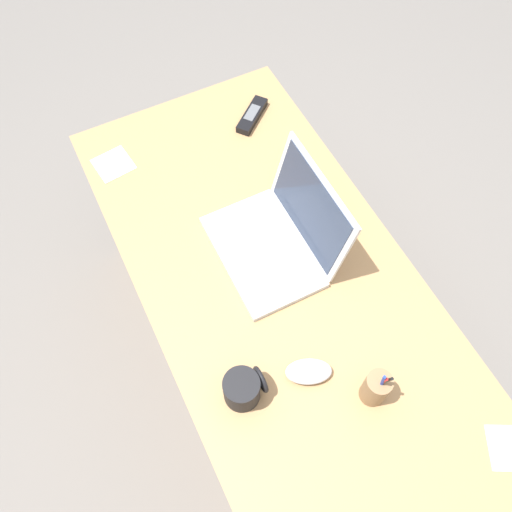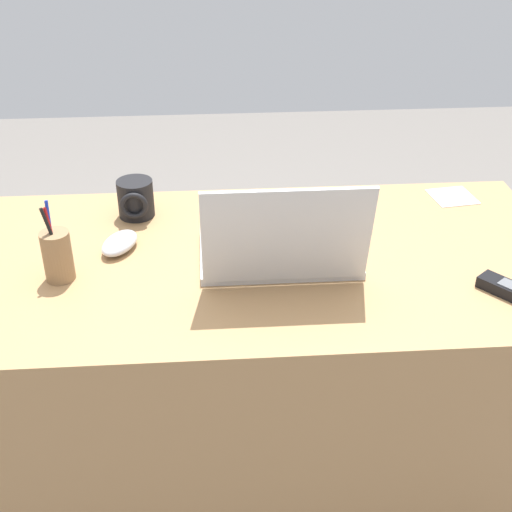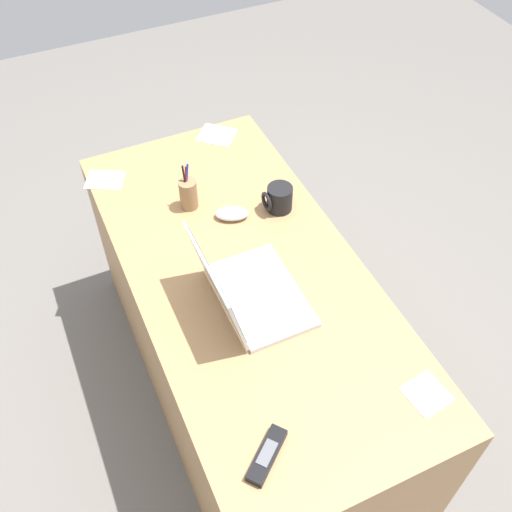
# 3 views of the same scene
# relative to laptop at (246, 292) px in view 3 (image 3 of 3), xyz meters

# --- Properties ---
(ground_plane) EXTENTS (6.00, 6.00, 0.00)m
(ground_plane) POSITION_rel_laptop_xyz_m (0.11, -0.05, -0.77)
(ground_plane) COLOR slate
(desk) EXTENTS (1.53, 0.70, 0.72)m
(desk) POSITION_rel_laptop_xyz_m (0.11, -0.05, -0.41)
(desk) COLOR #A87C4F
(desk) RESTS_ON ground
(laptop) EXTENTS (0.35, 0.28, 0.24)m
(laptop) POSITION_rel_laptop_xyz_m (0.00, 0.00, 0.00)
(laptop) COLOR silver
(laptop) RESTS_ON desk
(computer_mouse) EXTENTS (0.11, 0.13, 0.03)m
(computer_mouse) POSITION_rel_laptop_xyz_m (0.35, -0.10, -0.03)
(computer_mouse) COLOR silver
(computer_mouse) RESTS_ON desk
(coffee_mug_white) EXTENTS (0.09, 0.10, 0.09)m
(coffee_mug_white) POSITION_rel_laptop_xyz_m (0.33, -0.27, -0.00)
(coffee_mug_white) COLOR black
(coffee_mug_white) RESTS_ON desk
(cordless_phone) EXTENTS (0.13, 0.15, 0.03)m
(cordless_phone) POSITION_rel_laptop_xyz_m (-0.46, 0.15, -0.04)
(cordless_phone) COLOR black
(cordless_phone) RESTS_ON desk
(pen_holder) EXTENTS (0.06, 0.06, 0.18)m
(pen_holder) POSITION_rel_laptop_xyz_m (0.47, 0.01, 0.01)
(pen_holder) COLOR olive
(pen_holder) RESTS_ON desk
(paper_note_near_laptop) EXTENTS (0.18, 0.18, 0.00)m
(paper_note_near_laptop) POSITION_rel_laptop_xyz_m (0.80, -0.23, -0.05)
(paper_note_near_laptop) COLOR white
(paper_note_near_laptop) RESTS_ON desk
(paper_note_left) EXTENTS (0.15, 0.17, 0.00)m
(paper_note_left) POSITION_rel_laptop_xyz_m (0.72, 0.24, -0.05)
(paper_note_left) COLOR white
(paper_note_left) RESTS_ON desk
(paper_note_right) EXTENTS (0.12, 0.12, 0.00)m
(paper_note_right) POSITION_rel_laptop_xyz_m (-0.48, -0.31, -0.05)
(paper_note_right) COLOR white
(paper_note_right) RESTS_ON desk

